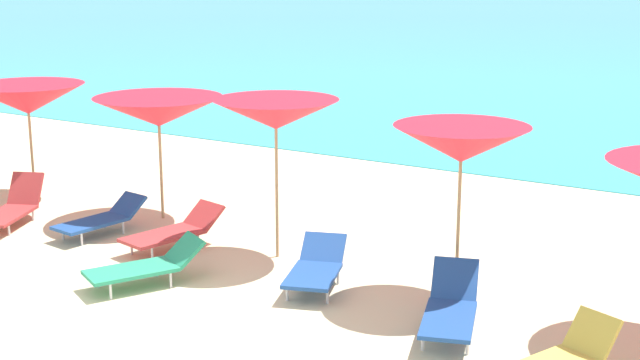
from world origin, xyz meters
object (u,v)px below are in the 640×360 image
object	(u,v)px
umbrella_4	(461,144)
lounge_chair_1	(146,265)
lounge_chair_2	(316,267)
lounge_chair_5	(558,360)
lounge_chair_8	(174,230)
lounge_chair_3	(101,218)
lounge_chair_6	(12,207)
umbrella_1	(28,99)
umbrella_2	(159,112)
umbrella_3	(276,115)
lounge_chair_0	(451,307)

from	to	relation	value
umbrella_4	lounge_chair_1	xyz separation A→B (m)	(-3.67, -1.77, -1.72)
lounge_chair_1	lounge_chair_2	size ratio (longest dim) A/B	1.07
umbrella_4	lounge_chair_2	size ratio (longest dim) A/B	1.46
lounge_chair_1	lounge_chair_5	world-z (taller)	lounge_chair_5
umbrella_4	lounge_chair_5	size ratio (longest dim) A/B	1.41
umbrella_4	lounge_chair_8	xyz separation A→B (m)	(-4.36, -0.40, -1.71)
lounge_chair_3	lounge_chair_6	xyz separation A→B (m)	(-1.67, -0.34, 0.02)
lounge_chair_2	lounge_chair_3	distance (m)	4.14
lounge_chair_6	umbrella_1	bearing A→B (deg)	103.29
umbrella_4	lounge_chair_3	size ratio (longest dim) A/B	1.43
umbrella_4	lounge_chair_6	distance (m)	7.73
umbrella_2	umbrella_3	world-z (taller)	umbrella_3
lounge_chair_3	umbrella_1	bearing A→B (deg)	167.33
umbrella_3	lounge_chair_6	bearing A→B (deg)	-169.22
lounge_chair_2	umbrella_3	bearing A→B (deg)	125.68
lounge_chair_1	lounge_chair_6	distance (m)	3.96
lounge_chair_1	lounge_chair_0	bearing A→B (deg)	37.31
umbrella_3	umbrella_4	xyz separation A→B (m)	(2.86, -0.13, -0.10)
lounge_chair_0	lounge_chair_8	size ratio (longest dim) A/B	1.00
lounge_chair_5	lounge_chair_8	xyz separation A→B (m)	(-6.24, 1.38, 0.01)
umbrella_1	umbrella_3	world-z (taller)	umbrella_3
umbrella_2	lounge_chair_8	distance (m)	2.30
lounge_chair_0	lounge_chair_3	xyz separation A→B (m)	(-6.22, 0.65, -0.04)
lounge_chair_1	lounge_chair_5	xyz separation A→B (m)	(5.55, -0.01, -0.00)
umbrella_2	lounge_chair_5	distance (m)	8.08
umbrella_2	lounge_chair_6	bearing A→B (deg)	-140.54
umbrella_3	lounge_chair_2	xyz separation A→B (m)	(1.16, -0.80, -1.81)
umbrella_4	lounge_chair_0	world-z (taller)	umbrella_4
lounge_chair_8	lounge_chair_3	bearing A→B (deg)	-166.47
lounge_chair_3	lounge_chair_5	xyz separation A→B (m)	(7.71, -1.36, 0.02)
umbrella_3	lounge_chair_5	distance (m)	5.42
lounge_chair_3	lounge_chair_8	xyz separation A→B (m)	(1.47, 0.02, 0.03)
lounge_chair_5	umbrella_2	bearing A→B (deg)	-177.11
lounge_chair_2	umbrella_1	bearing A→B (deg)	149.97
lounge_chair_2	lounge_chair_5	bearing A→B (deg)	-36.66
umbrella_1	umbrella_4	size ratio (longest dim) A/B	0.98
umbrella_2	lounge_chair_3	world-z (taller)	umbrella_2
umbrella_1	lounge_chair_6	bearing A→B (deg)	-53.53
umbrella_3	lounge_chair_0	size ratio (longest dim) A/B	1.39
umbrella_2	lounge_chair_6	distance (m)	2.86
lounge_chair_2	lounge_chair_3	world-z (taller)	lounge_chair_2
lounge_chair_1	umbrella_4	bearing A→B (deg)	53.17
lounge_chair_3	lounge_chair_6	distance (m)	1.70
umbrella_4	lounge_chair_3	bearing A→B (deg)	-175.90
lounge_chair_2	lounge_chair_1	bearing A→B (deg)	-170.50
umbrella_2	umbrella_4	world-z (taller)	umbrella_4
umbrella_1	lounge_chair_0	distance (m)	9.14
umbrella_3	lounge_chair_6	xyz separation A→B (m)	(-4.64, -0.88, -1.82)
umbrella_1	lounge_chair_8	bearing A→B (deg)	-13.32
umbrella_1	lounge_chair_6	world-z (taller)	umbrella_1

